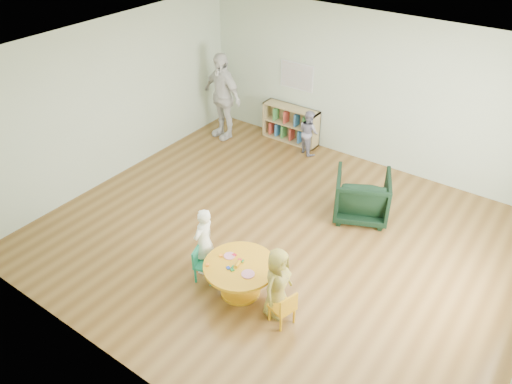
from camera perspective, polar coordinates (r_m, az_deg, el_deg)
room at (r=6.71m, az=3.31°, el=7.34°), size 7.10×7.00×2.80m
activity_table at (r=6.65m, az=-1.83°, el=-9.28°), size 0.97×0.97×0.53m
kid_chair_left at (r=6.92m, az=-6.11°, el=-8.06°), size 0.35×0.35×0.51m
kid_chair_right at (r=6.31m, az=3.23°, el=-13.05°), size 0.34×0.34×0.51m
bookshelf at (r=10.34m, az=4.01°, el=7.78°), size 1.20×0.30×0.75m
alphabet_poster at (r=10.04m, az=4.69°, el=13.06°), size 0.74×0.01×0.54m
armchair at (r=8.16m, az=11.99°, el=-0.41°), size 1.12×1.13×0.78m
child_left at (r=6.90m, az=-5.98°, el=-5.62°), size 0.27×0.39×1.03m
child_right at (r=6.28m, az=2.45°, el=-10.34°), size 0.33×0.50×1.01m
toddler at (r=9.85m, az=6.03°, el=6.82°), size 0.54×0.50×0.90m
adult_caretaker at (r=10.30m, az=-3.91°, el=10.89°), size 1.11×0.64×1.78m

